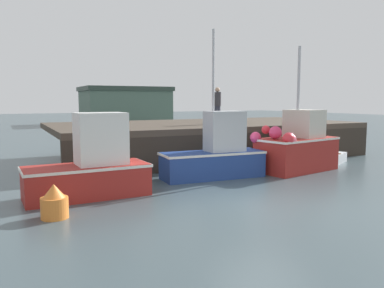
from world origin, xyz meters
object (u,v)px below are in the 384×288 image
at_px(mooring_buoy_foreground, 54,203).
at_px(fishing_boat_mid, 297,147).
at_px(rowboat, 334,159).
at_px(fishing_boat_near_left, 91,167).
at_px(fishing_boat_near_right, 216,155).
at_px(dockworker, 217,106).

bearing_deg(mooring_buoy_foreground, fishing_boat_mid, 13.90).
bearing_deg(mooring_buoy_foreground, rowboat, 13.72).
bearing_deg(fishing_boat_near_left, rowboat, 6.40).
xyz_separation_m(fishing_boat_near_right, dockworker, (2.29, 3.87, 1.68)).
bearing_deg(fishing_boat_near_left, dockworker, 34.24).
relative_size(fishing_boat_near_right, rowboat, 2.68).
relative_size(fishing_boat_near_left, mooring_buoy_foreground, 4.33).
xyz_separation_m(fishing_boat_near_left, mooring_buoy_foreground, (-1.23, -1.73, -0.48)).
bearing_deg(fishing_boat_near_right, rowboat, 3.76).
distance_m(fishing_boat_near_left, mooring_buoy_foreground, 2.17).
distance_m(fishing_boat_mid, dockworker, 4.55).
bearing_deg(mooring_buoy_foreground, fishing_boat_near_right, 23.52).
relative_size(fishing_boat_mid, rowboat, 2.48).
height_order(fishing_boat_near_left, fishing_boat_near_right, fishing_boat_near_right).
bearing_deg(dockworker, mooring_buoy_foreground, -141.68).
bearing_deg(dockworker, fishing_boat_near_left, -145.76).
bearing_deg(fishing_boat_mid, rowboat, 13.09).
height_order(fishing_boat_near_left, dockworker, dockworker).
bearing_deg(dockworker, rowboat, -41.36).
height_order(fishing_boat_near_right, rowboat, fishing_boat_near_right).
bearing_deg(fishing_boat_mid, mooring_buoy_foreground, -166.10).
distance_m(fishing_boat_near_right, mooring_buoy_foreground, 6.35).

